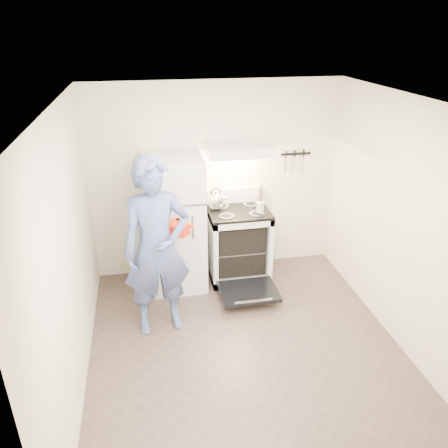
{
  "coord_description": "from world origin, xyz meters",
  "views": [
    {
      "loc": [
        -0.9,
        -3.45,
        3.1
      ],
      "look_at": [
        -0.05,
        1.0,
        1.0
      ],
      "focal_mm": 35.0,
      "sensor_mm": 36.0,
      "label": 1
    }
  ],
  "objects_px": {
    "refrigerator": "(175,223)",
    "person": "(157,249)",
    "tea_kettle": "(216,199)",
    "dutch_oven": "(178,228)",
    "stove_body": "(238,245)"
  },
  "relations": [
    {
      "from": "refrigerator",
      "to": "tea_kettle",
      "type": "relative_size",
      "value": 5.93
    },
    {
      "from": "refrigerator",
      "to": "person",
      "type": "height_order",
      "value": "person"
    },
    {
      "from": "refrigerator",
      "to": "tea_kettle",
      "type": "bearing_deg",
      "value": 12.29
    },
    {
      "from": "refrigerator",
      "to": "dutch_oven",
      "type": "bearing_deg",
      "value": -90.38
    },
    {
      "from": "refrigerator",
      "to": "tea_kettle",
      "type": "height_order",
      "value": "refrigerator"
    },
    {
      "from": "refrigerator",
      "to": "person",
      "type": "bearing_deg",
      "value": -106.35
    },
    {
      "from": "stove_body",
      "to": "dutch_oven",
      "type": "distance_m",
      "value": 1.17
    },
    {
      "from": "stove_body",
      "to": "tea_kettle",
      "type": "xyz_separation_m",
      "value": [
        -0.28,
        0.09,
        0.63
      ]
    },
    {
      "from": "stove_body",
      "to": "tea_kettle",
      "type": "height_order",
      "value": "tea_kettle"
    },
    {
      "from": "refrigerator",
      "to": "dutch_oven",
      "type": "xyz_separation_m",
      "value": [
        -0.0,
        -0.58,
        0.2
      ]
    },
    {
      "from": "refrigerator",
      "to": "dutch_oven",
      "type": "relative_size",
      "value": 5.15
    },
    {
      "from": "refrigerator",
      "to": "person",
      "type": "xyz_separation_m",
      "value": [
        -0.26,
        -0.87,
        0.13
      ]
    },
    {
      "from": "refrigerator",
      "to": "person",
      "type": "distance_m",
      "value": 0.92
    },
    {
      "from": "tea_kettle",
      "to": "person",
      "type": "relative_size",
      "value": 0.15
    },
    {
      "from": "person",
      "to": "dutch_oven",
      "type": "bearing_deg",
      "value": 40.17
    }
  ]
}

